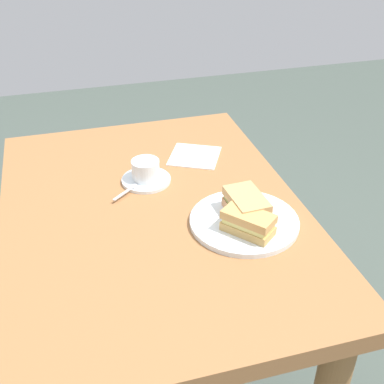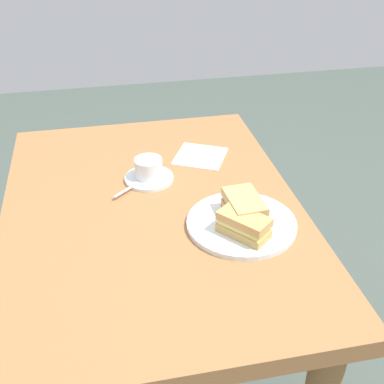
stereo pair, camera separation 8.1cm
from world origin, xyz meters
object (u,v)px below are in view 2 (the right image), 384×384
(sandwich_front, at_px, (244,208))
(coffee_saucer, at_px, (149,178))
(sandwich_plate, at_px, (241,224))
(dining_table, at_px, (154,246))
(spoon, at_px, (131,187))
(coffee_cup, at_px, (148,167))
(sandwich_back, at_px, (244,225))
(napkin, at_px, (200,156))

(sandwich_front, distance_m, coffee_saucer, 0.34)
(sandwich_plate, distance_m, sandwich_front, 0.04)
(dining_table, xyz_separation_m, spoon, (0.09, 0.05, 0.15))
(sandwich_plate, bearing_deg, coffee_saucer, 36.47)
(coffee_saucer, relative_size, coffee_cup, 1.33)
(dining_table, xyz_separation_m, coffee_cup, (0.14, -0.01, 0.18))
(sandwich_back, relative_size, coffee_cup, 1.28)
(sandwich_plate, relative_size, sandwich_front, 2.08)
(sandwich_front, bearing_deg, spoon, 52.31)
(spoon, bearing_deg, napkin, -56.56)
(sandwich_front, distance_m, sandwich_back, 0.07)
(sandwich_back, distance_m, coffee_cup, 0.38)
(sandwich_back, relative_size, spoon, 1.66)
(sandwich_plate, height_order, spoon, spoon)
(sandwich_plate, bearing_deg, dining_table, 58.11)
(sandwich_plate, relative_size, napkin, 1.88)
(napkin, bearing_deg, spoon, 123.44)
(dining_table, xyz_separation_m, sandwich_plate, (-0.13, -0.21, 0.14))
(sandwich_front, bearing_deg, napkin, 5.29)
(sandwich_back, height_order, coffee_saucer, sandwich_back)
(sandwich_back, bearing_deg, sandwich_plate, -12.21)
(spoon, height_order, napkin, spoon)
(napkin, bearing_deg, sandwich_front, -174.71)
(napkin, bearing_deg, coffee_saucer, 120.98)
(coffee_cup, bearing_deg, spoon, 131.23)
(sandwich_front, bearing_deg, sandwich_back, 162.99)
(dining_table, height_order, spoon, spoon)
(sandwich_front, relative_size, napkin, 0.90)
(spoon, bearing_deg, sandwich_front, -127.69)
(sandwich_back, xyz_separation_m, spoon, (0.28, 0.25, -0.03))
(dining_table, relative_size, coffee_cup, 10.15)
(sandwich_plate, relative_size, sandwich_back, 2.04)
(napkin, bearing_deg, sandwich_back, -178.32)
(sandwich_back, xyz_separation_m, coffee_saucer, (0.33, 0.19, -0.04))
(dining_table, relative_size, spoon, 13.19)
(sandwich_front, relative_size, sandwich_back, 0.98)
(sandwich_front, height_order, coffee_cup, sandwich_front)
(sandwich_back, relative_size, coffee_saucer, 0.96)
(spoon, relative_size, napkin, 0.55)
(spoon, bearing_deg, dining_table, -152.79)
(coffee_cup, xyz_separation_m, napkin, (0.11, -0.18, -0.04))
(dining_table, height_order, coffee_saucer, coffee_saucer)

